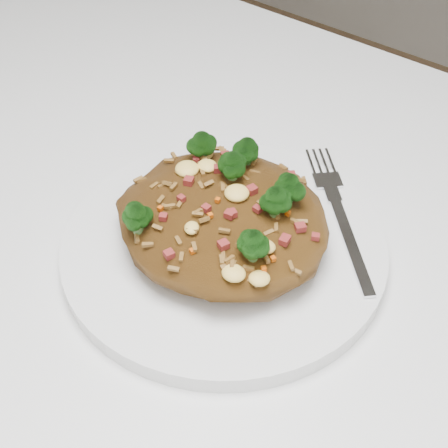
{
  "coord_description": "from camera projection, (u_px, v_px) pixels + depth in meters",
  "views": [
    {
      "loc": [
        0.17,
        -0.19,
        1.09
      ],
      "look_at": [
        -0.03,
        0.05,
        0.78
      ],
      "focal_mm": 50.0,
      "sensor_mm": 36.0,
      "label": 1
    }
  ],
  "objects": [
    {
      "name": "fried_rice",
      "position": [
        225.0,
        210.0,
        0.44
      ],
      "size": [
        0.16,
        0.14,
        0.06
      ],
      "color": "brown",
      "rests_on": "plate"
    },
    {
      "name": "dining_table",
      "position": [
        214.0,
        391.0,
        0.48
      ],
      "size": [
        1.2,
        0.8,
        0.75
      ],
      "color": "white",
      "rests_on": "ground"
    },
    {
      "name": "plate",
      "position": [
        224.0,
        245.0,
        0.46
      ],
      "size": [
        0.24,
        0.24,
        0.01
      ],
      "primitive_type": "cylinder",
      "color": "white",
      "rests_on": "dining_table"
    },
    {
      "name": "fork",
      "position": [
        342.0,
        221.0,
        0.47
      ],
      "size": [
        0.13,
        0.12,
        0.0
      ],
      "rotation": [
        0.0,
        0.0,
        -0.77
      ],
      "color": "silver",
      "rests_on": "plate"
    }
  ]
}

